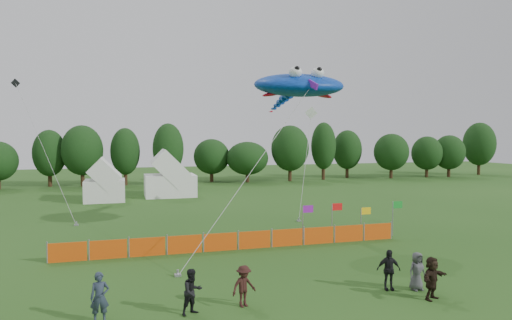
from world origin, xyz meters
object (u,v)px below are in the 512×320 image
object	(u,v)px
spectator_a	(100,297)
spectator_e	(417,271)
spectator_d	(389,270)
tent_left	(105,184)
stingray_kite	(297,86)
spectator_f	(432,278)
spectator_b	(192,292)
tent_right	(170,178)
spectator_c	(244,286)
barrier_fence	(238,241)

from	to	relation	value
spectator_a	spectator_e	bearing A→B (deg)	-2.28
spectator_a	spectator_d	distance (m)	11.47
tent_left	spectator_e	world-z (taller)	tent_left
stingray_kite	spectator_a	bearing A→B (deg)	-136.16
spectator_a	spectator_f	xyz separation A→B (m)	(12.48, -1.32, -0.03)
spectator_b	tent_left	bearing A→B (deg)	71.75
spectator_e	stingray_kite	bearing A→B (deg)	91.30
tent_right	spectator_c	distance (m)	33.03
spectator_a	spectator_f	world-z (taller)	spectator_a
spectator_a	stingray_kite	distance (m)	18.35
tent_left	spectator_a	xyz separation A→B (m)	(0.96, -31.14, -0.87)
barrier_fence	spectator_b	bearing A→B (deg)	-113.85
tent_right	stingray_kite	xyz separation A→B (m)	(6.01, -21.86, 7.72)
tent_right	spectator_a	xyz separation A→B (m)	(-5.63, -33.04, -1.04)
spectator_f	tent_left	bearing A→B (deg)	87.28
tent_left	tent_right	xyz separation A→B (m)	(6.59, 1.89, 0.17)
barrier_fence	spectator_b	size ratio (longest dim) A/B	12.00
tent_left	spectator_c	distance (m)	31.73
spectator_e	tent_left	bearing A→B (deg)	109.81
tent_left	spectator_f	world-z (taller)	tent_left
tent_right	spectator_b	distance (m)	33.31
stingray_kite	tent_left	bearing A→B (deg)	122.23
spectator_c	spectator_d	xyz separation A→B (m)	(6.31, 0.12, 0.07)
barrier_fence	spectator_d	xyz separation A→B (m)	(4.45, -8.36, 0.35)
spectator_a	spectator_d	world-z (taller)	spectator_a
spectator_c	spectator_f	world-z (taller)	spectator_f
tent_right	spectator_f	bearing A→B (deg)	-78.72
tent_right	barrier_fence	size ratio (longest dim) A/B	0.27
spectator_f	spectator_b	bearing A→B (deg)	147.71
spectator_b	spectator_d	distance (m)	8.29
spectator_c	spectator_d	world-z (taller)	spectator_d
spectator_a	spectator_c	size ratio (longest dim) A/B	1.12
tent_right	spectator_f	size ratio (longest dim) A/B	3.16
spectator_e	stingray_kite	xyz separation A→B (m)	(-0.97, 11.37, 8.84)
spectator_c	spectator_d	size ratio (longest dim) A/B	0.92
tent_left	barrier_fence	xyz separation A→B (m)	(7.98, -22.63, -1.24)
tent_left	tent_right	bearing A→B (deg)	16.01
tent_right	spectator_e	distance (m)	33.98
spectator_c	spectator_f	size ratio (longest dim) A/B	0.92
barrier_fence	spectator_c	world-z (taller)	spectator_c
spectator_a	tent_right	bearing A→B (deg)	78.96
tent_right	spectator_c	xyz separation A→B (m)	(-0.47, -33.01, -1.13)
spectator_d	spectator_e	xyz separation A→B (m)	(1.14, -0.35, -0.05)
barrier_fence	stingray_kite	size ratio (longest dim) A/B	1.41
spectator_d	spectator_e	size ratio (longest dim) A/B	1.07
barrier_fence	spectator_f	bearing A→B (deg)	-60.97
spectator_c	tent_left	bearing A→B (deg)	82.40
spectator_d	spectator_f	world-z (taller)	spectator_d
tent_left	spectator_a	world-z (taller)	tent_left
spectator_c	spectator_e	world-z (taller)	spectator_e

